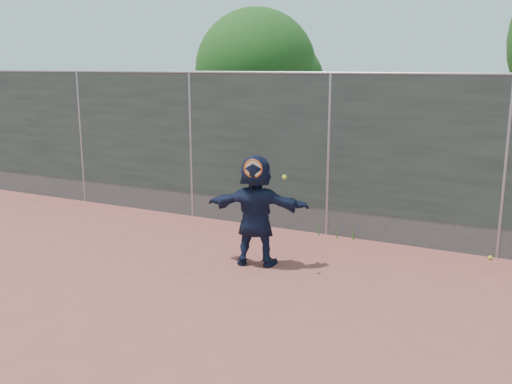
% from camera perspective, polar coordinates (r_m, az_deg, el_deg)
% --- Properties ---
extents(ground, '(80.00, 80.00, 0.00)m').
position_cam_1_polar(ground, '(7.90, -1.72, -10.82)').
color(ground, '#9E4C42').
rests_on(ground, ground).
extents(player, '(1.73, 0.90, 1.78)m').
position_cam_1_polar(player, '(9.02, 0.00, -1.84)').
color(player, '#141B37').
rests_on(player, ground).
extents(ball_ground, '(0.07, 0.07, 0.07)m').
position_cam_1_polar(ball_ground, '(10.22, 22.38, -6.08)').
color(ball_ground, '#C5DE31').
rests_on(ball_ground, ground).
extents(fence, '(20.00, 0.06, 3.03)m').
position_cam_1_polar(fence, '(10.58, 7.28, 4.02)').
color(fence, '#38423D').
rests_on(fence, ground).
extents(swing_action, '(0.68, 0.14, 0.51)m').
position_cam_1_polar(swing_action, '(8.66, 0.00, 2.16)').
color(swing_action, '#C34D12').
rests_on(swing_action, ground).
extents(tree_left, '(3.15, 3.00, 4.53)m').
position_cam_1_polar(tree_left, '(14.38, 0.66, 11.79)').
color(tree_left, '#382314').
rests_on(tree_left, ground).
extents(weed_clump, '(0.68, 0.07, 0.30)m').
position_cam_1_polar(weed_clump, '(10.69, 8.35, -3.88)').
color(weed_clump, '#387226').
rests_on(weed_clump, ground).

